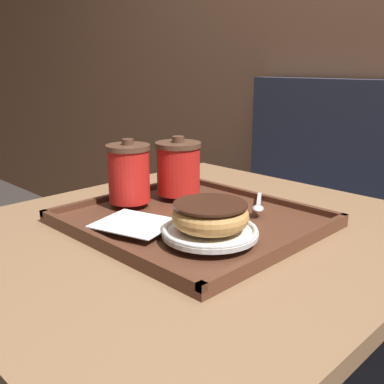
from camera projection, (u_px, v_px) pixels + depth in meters
cafe_table at (194, 315)px, 0.89m from camera, size 0.77×0.86×0.76m
serving_tray at (192, 221)px, 0.85m from camera, size 0.43×0.40×0.02m
napkin_paper at (135, 223)px, 0.79m from camera, size 0.16×0.14×0.00m
coffee_cup_front at (129, 173)px, 0.90m from camera, size 0.09×0.09×0.13m
coffee_cup_rear at (178, 168)px, 0.96m from camera, size 0.10×0.10×0.12m
plate_with_chocolate_donut at (210, 231)px, 0.73m from camera, size 0.16×0.16×0.01m
donut_chocolate_glazed at (210, 215)px, 0.72m from camera, size 0.13×0.13×0.04m
spoon at (258, 206)px, 0.87m from camera, size 0.09×0.12×0.01m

